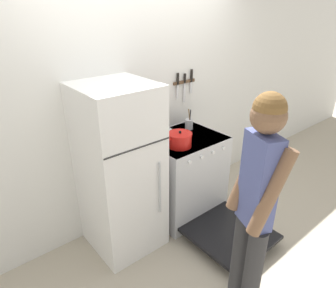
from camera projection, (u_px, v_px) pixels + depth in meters
name	position (u px, v px, depth m)	size (l,w,h in m)	color
ground_plane	(145.00, 206.00, 3.63)	(14.00, 14.00, 0.00)	#B2A893
wall_back	(140.00, 104.00, 3.11)	(10.00, 0.06, 2.55)	silver
refrigerator	(120.00, 171.00, 2.77)	(0.64, 0.68, 1.64)	white
stove_range	(185.00, 177.00, 3.35)	(0.80, 1.43, 0.94)	silver
dutch_oven_pot	(180.00, 140.00, 2.95)	(0.28, 0.24, 0.17)	red
tea_kettle	(164.00, 132.00, 3.14)	(0.21, 0.17, 0.22)	silver
utensil_jar	(189.00, 124.00, 3.36)	(0.09, 0.09, 0.25)	#B7BABF
person	(255.00, 205.00, 1.97)	(0.38, 0.43, 1.78)	#2D2D30
wall_knife_strip	(185.00, 82.00, 3.35)	(0.31, 0.03, 0.37)	brown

